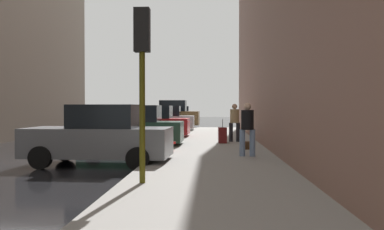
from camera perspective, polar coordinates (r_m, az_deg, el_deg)
name	(u,v)px	position (r m, az deg, el deg)	size (l,w,h in m)	color
ground_plane	(21,162)	(14.38, -21.85, -5.87)	(120.00, 120.00, 0.00)	black
sidewalk	(214,161)	(13.08, 2.95, -6.14)	(4.00, 40.00, 0.15)	gray
parked_gray_coupe	(100,137)	(12.88, -12.15, -2.82)	(4.27, 2.19, 1.79)	slate
parked_dark_green_sedan	(133,128)	(18.03, -7.84, -1.69)	(4.22, 2.10, 1.79)	#193828
parked_red_hatchback	(151,123)	(23.08, -5.51, -1.08)	(4.24, 2.14, 1.79)	#B2191E
parked_silver_sedan	(164,120)	(29.36, -3.75, -0.62)	(4.22, 2.10, 1.79)	#B7BABF
parked_bronze_suv	(171,115)	(34.53, -2.78, -0.06)	(4.64, 2.14, 2.25)	brown
parked_blue_sedan	(177,116)	(40.21, -2.01, -0.15)	(4.24, 2.13, 1.79)	navy
fire_hydrant	(170,142)	(15.13, -2.97, -3.55)	(0.42, 0.22, 0.70)	red
traffic_light	(142,57)	(8.93, -6.66, 7.75)	(0.32, 0.32, 3.60)	#514C0F
pedestrian_in_tan_coat	(235,121)	(19.37, 5.69, -0.74)	(0.52, 0.44, 1.71)	black
pedestrian_in_jeans	(247,126)	(13.71, 7.40, -1.50)	(0.51, 0.43, 1.71)	#728CB2
rolling_suitcase	(222,135)	(18.69, 4.08, -2.69)	(0.38, 0.57, 1.04)	#591414
duffel_bag	(245,145)	(16.07, 7.14, -4.03)	(0.32, 0.44, 0.28)	#472D19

